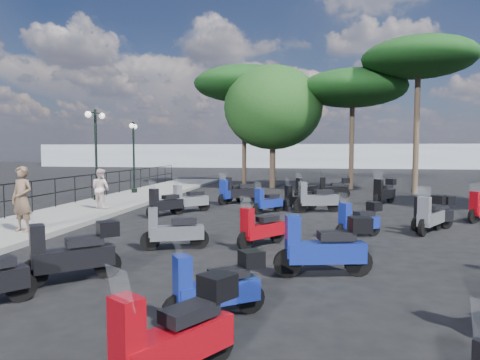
% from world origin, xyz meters
% --- Properties ---
extents(ground, '(120.00, 120.00, 0.00)m').
position_xyz_m(ground, '(0.00, 0.00, 0.00)').
color(ground, black).
rests_on(ground, ground).
extents(sidewalk, '(3.00, 30.00, 0.15)m').
position_xyz_m(sidewalk, '(-6.50, 3.00, 0.07)').
color(sidewalk, slate).
rests_on(sidewalk, ground).
extents(railing, '(0.04, 26.04, 1.10)m').
position_xyz_m(railing, '(-7.80, 2.80, 0.90)').
color(railing, black).
rests_on(railing, sidewalk).
extents(lamp_post_1, '(0.44, 1.13, 3.90)m').
position_xyz_m(lamp_post_1, '(-7.43, 4.61, 2.37)').
color(lamp_post_1, black).
rests_on(lamp_post_1, sidewalk).
extents(lamp_post_2, '(0.42, 1.03, 3.57)m').
position_xyz_m(lamp_post_2, '(-7.09, 7.79, 2.18)').
color(lamp_post_2, black).
rests_on(lamp_post_2, sidewalk).
extents(woman, '(0.70, 0.53, 1.75)m').
position_xyz_m(woman, '(-5.80, -2.47, 1.02)').
color(woman, brown).
rests_on(woman, sidewalk).
extents(pedestrian_far, '(0.86, 0.76, 1.48)m').
position_xyz_m(pedestrian_far, '(-5.93, 2.07, 0.89)').
color(pedestrian_far, beige).
rests_on(pedestrian_far, sidewalk).
extents(scooter_2, '(1.52, 0.77, 1.27)m').
position_xyz_m(scooter_2, '(-1.40, -3.17, 0.44)').
color(scooter_2, black).
rests_on(scooter_2, ground).
extents(scooter_3, '(0.97, 1.41, 1.28)m').
position_xyz_m(scooter_3, '(-3.26, 1.54, 0.45)').
color(scooter_3, black).
rests_on(scooter_3, ground).
extents(scooter_4, '(1.79, 0.81, 1.47)m').
position_xyz_m(scooter_4, '(-1.22, 5.37, 0.51)').
color(scooter_4, black).
rests_on(scooter_4, ground).
extents(scooter_5, '(1.41, 1.25, 1.37)m').
position_xyz_m(scooter_5, '(-2.35, -5.83, 0.52)').
color(scooter_5, black).
rests_on(scooter_5, ground).
extents(scooter_6, '(1.30, 1.00, 1.20)m').
position_xyz_m(scooter_6, '(0.49, -7.01, 0.45)').
color(scooter_6, black).
rests_on(scooter_6, ground).
extents(scooter_7, '(1.03, 1.31, 1.25)m').
position_xyz_m(scooter_7, '(0.57, -2.53, 0.43)').
color(scooter_7, black).
rests_on(scooter_7, ground).
extents(scooter_8, '(1.03, 1.20, 1.18)m').
position_xyz_m(scooter_8, '(0.19, 2.86, 0.41)').
color(scooter_8, black).
rests_on(scooter_8, ground).
extents(scooter_9, '(1.24, 1.28, 1.34)m').
position_xyz_m(scooter_9, '(-2.68, 2.56, 0.46)').
color(scooter_9, black).
rests_on(scooter_9, ground).
extents(scooter_10, '(0.94, 1.56, 1.35)m').
position_xyz_m(scooter_10, '(-1.65, 5.34, 0.47)').
color(scooter_10, black).
rests_on(scooter_10, ground).
extents(scooter_11, '(1.05, 1.46, 1.32)m').
position_xyz_m(scooter_11, '(0.45, -8.69, 0.50)').
color(scooter_11, black).
rests_on(scooter_11, ground).
extents(scooter_12, '(1.81, 0.71, 1.46)m').
position_xyz_m(scooter_12, '(2.01, -4.75, 0.55)').
color(scooter_12, black).
rests_on(scooter_12, ground).
extents(scooter_13, '(1.39, 0.89, 1.23)m').
position_xyz_m(scooter_13, '(1.29, 3.89, 0.43)').
color(scooter_13, black).
rests_on(scooter_13, ground).
extents(scooter_14, '(1.77, 0.83, 1.46)m').
position_xyz_m(scooter_14, '(1.95, 3.38, 0.51)').
color(scooter_14, black).
rests_on(scooter_14, ground).
extents(scooter_15, '(1.14, 1.16, 1.22)m').
position_xyz_m(scooter_15, '(1.49, 8.50, 0.42)').
color(scooter_15, black).
rests_on(scooter_15, ground).
extents(scooter_18, '(1.06, 1.50, 1.35)m').
position_xyz_m(scooter_18, '(5.05, -0.09, 0.51)').
color(scooter_18, black).
rests_on(scooter_18, ground).
extents(scooter_19, '(1.29, 1.09, 1.23)m').
position_xyz_m(scooter_19, '(3.01, -1.11, 0.46)').
color(scooter_19, black).
rests_on(scooter_19, ground).
extents(scooter_20, '(1.14, 1.56, 1.42)m').
position_xyz_m(scooter_20, '(4.82, 6.15, 0.53)').
color(scooter_20, black).
rests_on(scooter_20, ground).
extents(scooter_21, '(1.62, 0.58, 1.29)m').
position_xyz_m(scooter_21, '(2.81, 8.17, 0.49)').
color(scooter_21, black).
rests_on(scooter_21, ground).
extents(scooter_25, '(1.40, 1.06, 1.28)m').
position_xyz_m(scooter_25, '(5.24, 0.37, 0.48)').
color(scooter_25, black).
rests_on(scooter_25, ground).
extents(broadleaf_tree, '(5.93, 5.93, 7.36)m').
position_xyz_m(broadleaf_tree, '(-0.57, 13.34, 4.83)').
color(broadleaf_tree, '#38281E').
rests_on(broadleaf_tree, ground).
extents(pine_0, '(6.20, 6.20, 6.96)m').
position_xyz_m(pine_0, '(4.08, 13.30, 5.86)').
color(pine_0, '#38281E').
rests_on(pine_0, ground).
extents(pine_1, '(5.74, 5.74, 8.02)m').
position_xyz_m(pine_1, '(7.12, 10.92, 6.99)').
color(pine_1, '#38281E').
rests_on(pine_1, ground).
extents(pine_2, '(6.60, 6.60, 7.76)m').
position_xyz_m(pine_2, '(-2.64, 15.41, 6.59)').
color(pine_2, '#38281E').
rests_on(pine_2, ground).
extents(distant_hills, '(70.00, 8.00, 3.00)m').
position_xyz_m(distant_hills, '(0.00, 45.00, 1.50)').
color(distant_hills, gray).
rests_on(distant_hills, ground).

